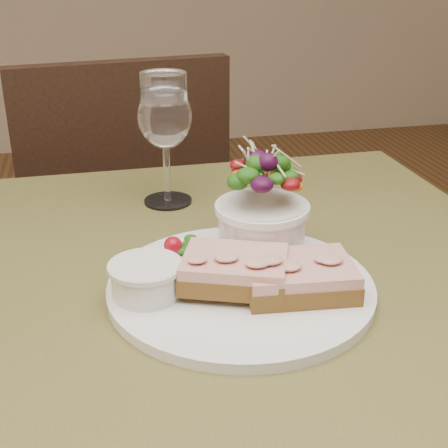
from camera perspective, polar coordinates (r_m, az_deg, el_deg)
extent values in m
cube|color=#49431F|center=(0.72, -0.94, -6.48)|extent=(0.80, 0.80, 0.04)
cylinder|color=black|center=(1.29, 11.07, -11.39)|extent=(0.05, 0.05, 0.71)
cube|color=black|center=(1.52, -9.78, -1.34)|extent=(0.47, 0.47, 0.04)
cube|color=black|center=(1.26, -8.86, 4.37)|extent=(0.42, 0.09, 0.45)
cube|color=black|center=(1.63, -9.22, -8.50)|extent=(0.40, 0.40, 0.45)
cylinder|color=white|center=(0.68, 1.54, -5.79)|extent=(0.29, 0.29, 0.01)
cube|color=#4F3415|center=(0.67, 6.83, -5.24)|extent=(0.12, 0.10, 0.02)
cube|color=beige|center=(0.66, 6.90, -4.03)|extent=(0.12, 0.09, 0.01)
cube|color=#4F3415|center=(0.66, 0.98, -4.64)|extent=(0.13, 0.12, 0.02)
cube|color=beige|center=(0.65, 0.99, -3.44)|extent=(0.13, 0.11, 0.01)
cylinder|color=silver|center=(0.65, -7.13, -5.03)|extent=(0.07, 0.07, 0.04)
cylinder|color=brown|center=(0.65, -7.20, -3.87)|extent=(0.06, 0.06, 0.01)
cylinder|color=white|center=(0.73, 3.47, -0.32)|extent=(0.10, 0.10, 0.06)
ellipsoid|color=#0D370A|center=(0.71, 3.58, 3.78)|extent=(0.09, 0.09, 0.06)
ellipsoid|color=#0D370A|center=(0.75, -3.66, -1.88)|extent=(0.04, 0.04, 0.01)
sphere|color=maroon|center=(0.74, -4.69, -1.98)|extent=(0.02, 0.02, 0.02)
cylinder|color=white|center=(0.92, -5.14, 2.12)|extent=(0.07, 0.07, 0.00)
cylinder|color=white|center=(0.90, -5.25, 4.88)|extent=(0.01, 0.01, 0.09)
ellipsoid|color=white|center=(0.88, -5.45, 9.79)|extent=(0.08, 0.08, 0.09)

